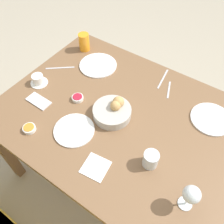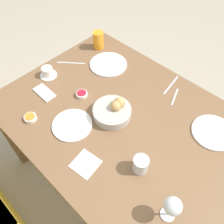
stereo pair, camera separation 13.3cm
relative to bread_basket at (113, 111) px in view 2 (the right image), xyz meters
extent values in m
plane|color=#A89E89|center=(-0.07, -0.03, -0.77)|extent=(10.00, 10.00, 0.00)
cube|color=brown|center=(-0.07, -0.03, -0.05)|extent=(1.45, 1.03, 0.03)
cube|color=brown|center=(0.60, -0.49, -0.42)|extent=(0.06, 0.06, 0.70)
cube|color=brown|center=(0.60, 0.44, -0.42)|extent=(0.06, 0.06, 0.70)
cylinder|color=#B2ADA3|center=(0.00, 0.01, -0.01)|extent=(0.22, 0.22, 0.05)
sphere|color=tan|center=(-0.01, -0.01, 0.04)|extent=(0.06, 0.06, 0.06)
sphere|color=tan|center=(-0.01, -0.04, 0.04)|extent=(0.06, 0.06, 0.06)
cylinder|color=white|center=(-0.47, -0.29, -0.03)|extent=(0.23, 0.23, 0.01)
cylinder|color=white|center=(0.32, -0.29, -0.03)|extent=(0.25, 0.25, 0.01)
cylinder|color=white|center=(0.11, 0.21, -0.03)|extent=(0.22, 0.22, 0.01)
cylinder|color=orange|center=(0.51, -0.38, 0.03)|extent=(0.08, 0.08, 0.12)
cylinder|color=silver|center=(-0.32, 0.15, 0.01)|extent=(0.08, 0.08, 0.09)
cylinder|color=silver|center=(-0.54, 0.23, -0.03)|extent=(0.06, 0.06, 0.00)
cylinder|color=silver|center=(-0.54, 0.23, 0.01)|extent=(0.01, 0.01, 0.07)
sphere|color=silver|center=(-0.54, 0.23, 0.08)|extent=(0.08, 0.08, 0.08)
cylinder|color=white|center=(0.53, 0.06, -0.03)|extent=(0.11, 0.11, 0.01)
cylinder|color=white|center=(0.53, 0.06, 0.00)|extent=(0.07, 0.07, 0.06)
cylinder|color=white|center=(0.24, 0.02, -0.02)|extent=(0.07, 0.07, 0.02)
cylinder|color=#A3192D|center=(0.24, 0.02, -0.01)|extent=(0.06, 0.06, 0.00)
cylinder|color=white|center=(0.31, 0.34, -0.02)|extent=(0.07, 0.07, 0.02)
cylinder|color=#C67F28|center=(0.31, 0.34, -0.01)|extent=(0.06, 0.06, 0.00)
cube|color=#B7B7BC|center=(-0.10, -0.43, -0.03)|extent=(0.04, 0.19, 0.00)
cube|color=#B7B7BC|center=(0.52, -0.13, -0.03)|extent=(0.16, 0.13, 0.00)
cube|color=#B7B7BC|center=(-0.18, -0.36, -0.03)|extent=(0.06, 0.14, 0.00)
cube|color=white|center=(-0.11, 0.31, -0.03)|extent=(0.14, 0.14, 0.00)
cube|color=silver|center=(0.42, 0.17, -0.03)|extent=(0.15, 0.08, 0.01)
camera|label=1|loc=(-0.47, 0.68, 1.04)|focal=38.00mm
camera|label=2|loc=(-0.57, 0.60, 1.04)|focal=38.00mm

